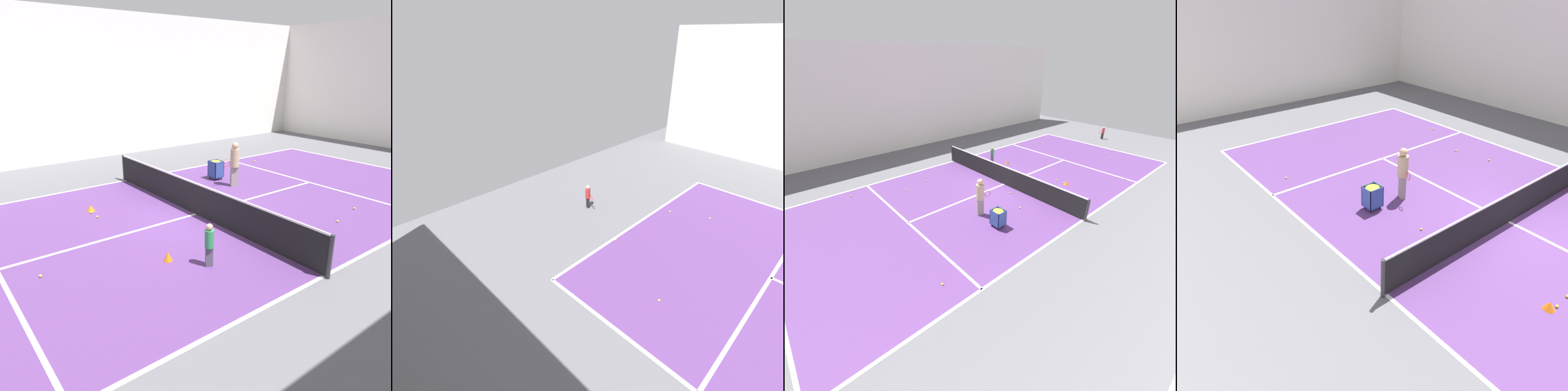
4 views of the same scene
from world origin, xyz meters
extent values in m
plane|color=#5B5B60|center=(0.00, 0.00, 0.00)|extent=(34.58, 34.58, 0.00)
cube|color=#563370|center=(0.00, 0.00, 0.00)|extent=(9.59, 21.26, 0.00)
cube|color=white|center=(0.00, 10.63, 0.01)|extent=(9.59, 0.10, 0.00)
cube|color=white|center=(-4.80, 0.00, 0.01)|extent=(0.10, 21.26, 0.00)
cube|color=white|center=(0.00, 5.85, 0.01)|extent=(9.59, 0.10, 0.00)
cube|color=white|center=(0.00, 0.00, 0.01)|extent=(0.10, 11.70, 0.00)
cube|color=silver|center=(0.00, 15.37, 3.55)|extent=(18.91, 0.15, 7.11)
cylinder|color=#2D2D33|center=(-4.90, 0.00, 0.53)|extent=(0.10, 0.10, 1.06)
cube|color=black|center=(0.00, 0.00, 0.52)|extent=(9.69, 0.03, 0.99)
cube|color=white|center=(0.00, 0.00, 1.04)|extent=(9.69, 0.04, 0.05)
cube|color=gray|center=(-1.51, 3.07, 0.39)|extent=(0.26, 0.32, 0.79)
cylinder|color=tan|center=(-1.51, 3.07, 1.14)|extent=(0.46, 0.46, 0.70)
sphere|color=tan|center=(-1.51, 3.07, 1.62)|extent=(0.26, 0.26, 0.26)
torus|color=#B22D2D|center=(-1.60, 2.72, 0.96)|extent=(0.13, 0.27, 0.28)
cube|color=#2D478C|center=(-2.70, 3.12, 0.12)|extent=(0.52, 0.46, 0.02)
cube|color=#2D478C|center=(-2.70, 2.90, 0.45)|extent=(0.52, 0.02, 0.67)
cube|color=#2D478C|center=(-2.70, 3.34, 0.45)|extent=(0.52, 0.02, 0.67)
cube|color=#2D478C|center=(-2.95, 3.12, 0.45)|extent=(0.02, 0.46, 0.67)
cube|color=#2D478C|center=(-2.45, 3.12, 0.45)|extent=(0.02, 0.46, 0.67)
ellipsoid|color=yellow|center=(-2.70, 3.12, 0.73)|extent=(0.48, 0.42, 0.16)
cylinder|color=black|center=(-2.88, 2.96, 0.06)|extent=(0.05, 0.05, 0.12)
cylinder|color=black|center=(-2.52, 2.96, 0.06)|extent=(0.05, 0.05, 0.12)
cylinder|color=black|center=(-2.88, 3.28, 0.06)|extent=(0.05, 0.05, 0.12)
cylinder|color=black|center=(-2.52, 3.28, 0.06)|extent=(0.05, 0.05, 0.12)
cone|color=orange|center=(-2.30, -2.56, 0.11)|extent=(0.27, 0.27, 0.20)
sphere|color=yellow|center=(-1.64, -2.64, 0.04)|extent=(0.07, 0.07, 0.07)
sphere|color=yellow|center=(-0.99, 0.57, 0.04)|extent=(0.07, 0.07, 0.07)
sphere|color=yellow|center=(3.15, 3.04, 0.04)|extent=(0.07, 0.07, 0.07)
sphere|color=yellow|center=(2.85, 4.47, 0.04)|extent=(0.07, 0.07, 0.07)
sphere|color=yellow|center=(4.04, 6.94, 0.04)|extent=(0.07, 0.07, 0.07)
sphere|color=yellow|center=(-2.34, 1.32, 0.04)|extent=(0.07, 0.07, 0.07)
sphere|color=yellow|center=(-3.86, 6.66, 0.04)|extent=(0.07, 0.07, 0.07)
sphere|color=yellow|center=(-2.11, -2.65, 0.04)|extent=(0.07, 0.07, 0.07)
camera|label=1|loc=(9.06, -6.91, 4.52)|focal=35.00mm
camera|label=2|loc=(9.06, -4.94, 6.71)|focal=28.00mm
camera|label=3|loc=(-9.06, 9.62, 6.29)|focal=24.00mm
camera|label=4|loc=(-9.06, -4.84, 6.31)|focal=35.00mm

